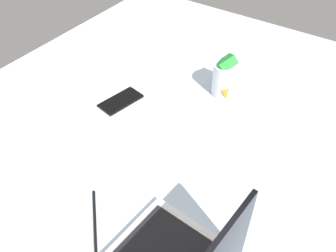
# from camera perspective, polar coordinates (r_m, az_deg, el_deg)

# --- Properties ---
(bed_mattress) EXTENTS (1.80, 1.40, 0.18)m
(bed_mattress) POSITION_cam_1_polar(r_m,az_deg,el_deg) (1.09, -2.07, -7.22)
(bed_mattress) COLOR silver
(bed_mattress) RESTS_ON ground
(snack_cup) EXTENTS (0.10, 0.09, 0.15)m
(snack_cup) POSITION_cam_1_polar(r_m,az_deg,el_deg) (1.21, 9.02, 7.41)
(snack_cup) COLOR silver
(snack_cup) RESTS_ON bed_mattress
(cell_phone) EXTENTS (0.15, 0.09, 0.01)m
(cell_phone) POSITION_cam_1_polar(r_m,az_deg,el_deg) (1.20, -7.36, 3.89)
(cell_phone) COLOR black
(cell_phone) RESTS_ON bed_mattress
(charger_cable) EXTENTS (0.13, 0.12, 0.01)m
(charger_cable) POSITION_cam_1_polar(r_m,az_deg,el_deg) (0.90, -11.27, -14.14)
(charger_cable) COLOR black
(charger_cable) RESTS_ON bed_mattress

